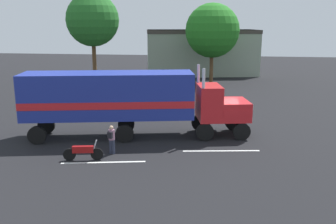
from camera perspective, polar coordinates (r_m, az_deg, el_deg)
The scene contains 10 objects.
ground_plane at distance 24.75m, azimuth 7.72°, elevation -3.27°, with size 120.00×120.00×0.00m, color black.
lane_stripe_near at distance 21.42m, azimuth 8.24°, elevation -5.97°, with size 4.40×0.16×0.01m, color silver.
lane_stripe_mid at distance 19.82m, azimuth -9.94°, elevation -7.67°, with size 4.40×0.16×0.01m, color silver.
semi_truck at distance 23.30m, azimuth -6.44°, elevation 2.12°, with size 14.36×5.50×4.50m.
person_bystander at distance 20.73m, azimuth -8.71°, elevation -4.06°, with size 0.35×0.47×1.63m.
parked_car at distance 36.53m, azimuth -2.75°, elevation 3.61°, with size 4.75×3.32×1.57m.
motorcycle at distance 20.18m, azimuth -12.95°, elevation -5.99°, with size 2.09×0.53×1.12m.
tree_left at distance 45.31m, azimuth 6.86°, elevation 12.38°, with size 6.45×6.45×9.49m.
tree_center at distance 42.23m, azimuth -11.58°, elevation 13.75°, with size 5.76×5.76×10.35m.
building_backdrop at distance 52.55m, azimuth 5.22°, elevation 9.39°, with size 16.13×9.12×6.23m.
Camera 1 is at (0.09, -23.70, 7.12)m, focal length 39.46 mm.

